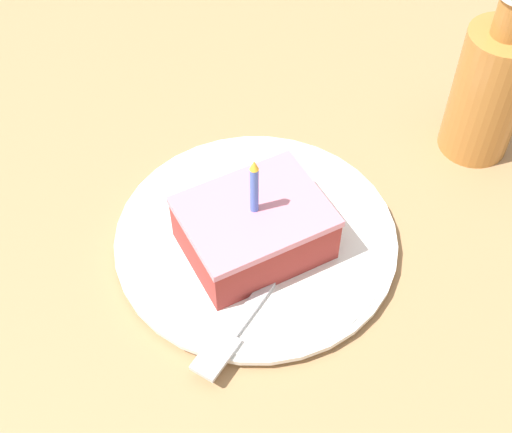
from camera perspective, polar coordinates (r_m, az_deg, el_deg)
ground_plane at (r=0.71m, az=-1.27°, el=-4.53°), size 2.40×2.40×0.04m
plate at (r=0.70m, az=0.00°, el=-1.77°), size 0.27×0.27×0.01m
cake_slice at (r=0.66m, az=-0.33°, el=-0.62°), size 0.10×0.13×0.12m
fork at (r=0.64m, az=-0.18°, el=-6.94°), size 0.11×0.18×0.00m
bottle at (r=0.78m, az=18.19°, el=9.75°), size 0.07×0.07×0.20m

